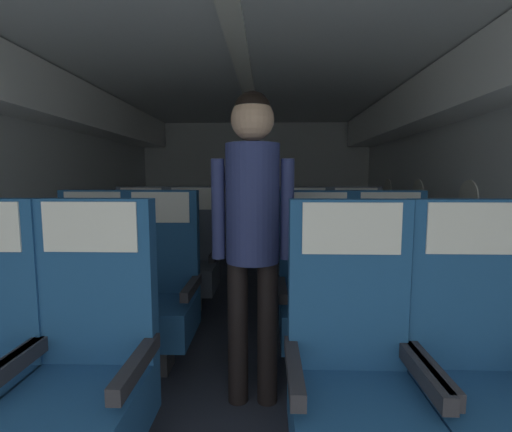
{
  "coord_description": "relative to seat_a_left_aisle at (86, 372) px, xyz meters",
  "views": [
    {
      "loc": [
        0.19,
        -0.0,
        1.23
      ],
      "look_at": [
        0.08,
        3.25,
        0.87
      ],
      "focal_mm": 25.27,
      "sensor_mm": 36.0,
      "label": 1
    }
  ],
  "objects": [
    {
      "name": "seat_a_left_aisle",
      "position": [
        0.0,
        0.0,
        0.0
      ],
      "size": [
        0.5,
        0.49,
        1.14
      ],
      "color": "#38383D",
      "rests_on": "ground"
    },
    {
      "name": "flight_attendant",
      "position": [
        0.62,
        0.57,
        0.55
      ],
      "size": [
        0.43,
        0.28,
        1.66
      ],
      "rotation": [
        0.0,
        0.0,
        3.47
      ],
      "color": "black",
      "rests_on": "ground"
    },
    {
      "name": "seat_a_right_aisle",
      "position": [
        1.5,
        0.01,
        0.0
      ],
      "size": [
        0.5,
        0.49,
        1.14
      ],
      "color": "#38383D",
      "rests_on": "ground"
    },
    {
      "name": "seat_b_left_aisle",
      "position": [
        0.0,
        0.93,
        0.0
      ],
      "size": [
        0.5,
        0.49,
        1.14
      ],
      "color": "#38383D",
      "rests_on": "ground"
    },
    {
      "name": "seat_c_right_window",
      "position": [
        1.03,
        1.86,
        0.0
      ],
      "size": [
        0.5,
        0.49,
        1.14
      ],
      "color": "#38383D",
      "rests_on": "ground"
    },
    {
      "name": "seat_c_left_window",
      "position": [
        -0.46,
        1.87,
        0.0
      ],
      "size": [
        0.5,
        0.49,
        1.14
      ],
      "color": "#38383D",
      "rests_on": "ground"
    },
    {
      "name": "seat_b_right_window",
      "position": [
        1.02,
        0.92,
        0.0
      ],
      "size": [
        0.5,
        0.49,
        1.14
      ],
      "color": "#38383D",
      "rests_on": "ground"
    },
    {
      "name": "seat_b_right_aisle",
      "position": [
        1.49,
        0.95,
        0.0
      ],
      "size": [
        0.5,
        0.49,
        1.14
      ],
      "color": "#38383D",
      "rests_on": "ground"
    },
    {
      "name": "seat_c_left_aisle",
      "position": [
        0.01,
        1.88,
        0.0
      ],
      "size": [
        0.5,
        0.49,
        1.14
      ],
      "color": "#38383D",
      "rests_on": "ground"
    },
    {
      "name": "ground",
      "position": [
        0.51,
        1.46,
        -0.49
      ],
      "size": [
        3.68,
        5.91,
        0.02
      ],
      "primitive_type": "cube",
      "color": "#2D3342"
    },
    {
      "name": "seat_c_right_aisle",
      "position": [
        1.5,
        1.89,
        0.0
      ],
      "size": [
        0.5,
        0.49,
        1.14
      ],
      "color": "#38383D",
      "rests_on": "ground"
    },
    {
      "name": "seat_b_left_window",
      "position": [
        -0.46,
        0.95,
        0.0
      ],
      "size": [
        0.5,
        0.49,
        1.14
      ],
      "color": "#38383D",
      "rests_on": "ground"
    },
    {
      "name": "seat_a_right_window",
      "position": [
        1.02,
        -0.01,
        0.0
      ],
      "size": [
        0.5,
        0.49,
        1.14
      ],
      "color": "#38383D",
      "rests_on": "ground"
    },
    {
      "name": "fuselage_shell",
      "position": [
        0.52,
        1.72,
        1.04
      ],
      "size": [
        3.56,
        5.56,
        2.1
      ],
      "color": "silver",
      "rests_on": "ground"
    }
  ]
}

